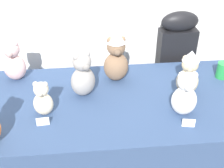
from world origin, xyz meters
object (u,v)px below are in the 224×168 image
teddy_bear_blush (14,62)px  teddy_bear_cream (43,99)px  teddy_bear_ash (83,75)px  teddy_bear_snow (185,95)px  display_table (112,142)px  party_cup_green (223,70)px  teddy_bear_sand (189,73)px  instrument_case (173,73)px  teddy_bear_mocha (116,57)px

teddy_bear_blush → teddy_bear_cream: bearing=-56.4°
teddy_bear_cream → teddy_bear_ash: size_ratio=0.73×
teddy_bear_snow → teddy_bear_ash: bearing=164.0°
display_table → teddy_bear_cream: size_ratio=8.14×
teddy_bear_snow → display_table: bearing=164.9°
teddy_bear_ash → party_cup_green: teddy_bear_ash is taller
teddy_bear_snow → teddy_bear_sand: 0.21m
teddy_bear_sand → teddy_bear_ash: bearing=-167.8°
teddy_bear_snow → teddy_bear_blush: 1.11m
party_cup_green → instrument_case: bearing=122.0°
teddy_bear_ash → display_table: bearing=-52.6°
teddy_bear_mocha → teddy_bear_snow: teddy_bear_mocha is taller
teddy_bear_snow → teddy_bear_cream: size_ratio=1.27×
teddy_bear_ash → teddy_bear_blush: (-0.45, 0.22, -0.01)m
teddy_bear_cream → teddy_bear_ash: 0.29m
teddy_bear_snow → teddy_bear_sand: (0.08, 0.19, 0.02)m
display_table → teddy_bear_cream: 0.62m
teddy_bear_cream → party_cup_green: teddy_bear_cream is taller
teddy_bear_sand → party_cup_green: bearing=43.2°
instrument_case → teddy_bear_ash: bearing=-150.0°
instrument_case → teddy_bear_blush: bearing=-170.9°
teddy_bear_sand → party_cup_green: teddy_bear_sand is taller
teddy_bear_mocha → teddy_bear_sand: bearing=-26.2°
display_table → teddy_bear_blush: size_ratio=6.26×
display_table → teddy_bear_sand: bearing=4.2°
teddy_bear_blush → instrument_case: bearing=15.7°
teddy_bear_mocha → teddy_bear_blush: teddy_bear_mocha is taller
instrument_case → teddy_bear_sand: instrument_case is taller
instrument_case → party_cup_green: instrument_case is taller
teddy_bear_sand → display_table: bearing=-159.6°
display_table → teddy_bear_snow: teddy_bear_snow is taller
instrument_case → teddy_bear_blush: instrument_case is taller
display_table → party_cup_green: size_ratio=16.36×
display_table → teddy_bear_cream: (-0.40, -0.09, 0.46)m
teddy_bear_snow → teddy_bear_sand: bearing=74.8°
teddy_bear_sand → party_cup_green: (0.29, 0.15, -0.09)m
teddy_bear_cream → teddy_bear_blush: (-0.22, 0.39, 0.03)m
instrument_case → teddy_bear_mocha: size_ratio=2.96×
instrument_case → teddy_bear_cream: bearing=-149.0°
teddy_bear_cream → teddy_bear_mocha: bearing=42.8°
teddy_bear_mocha → teddy_bear_cream: teddy_bear_mocha is taller
teddy_bear_mocha → teddy_bear_blush: bearing=172.0°
party_cup_green → teddy_bear_mocha: bearing=176.7°
teddy_bear_mocha → teddy_bear_blush: (-0.67, 0.07, -0.04)m
instrument_case → teddy_bear_cream: instrument_case is taller
instrument_case → teddy_bear_cream: 1.17m
teddy_bear_mocha → teddy_bear_sand: (0.42, -0.19, -0.03)m
display_table → party_cup_green: bearing=13.5°
instrument_case → teddy_bear_mocha: (-0.50, -0.31, 0.36)m
display_table → instrument_case: instrument_case is taller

